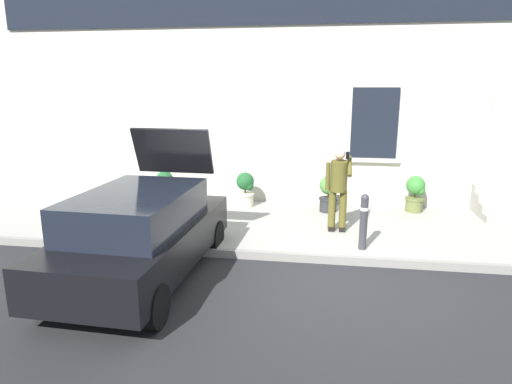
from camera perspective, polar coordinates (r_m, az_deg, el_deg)
ground_plane at (r=7.26m, az=9.02°, el=-11.83°), size 80.00×80.00×0.00m
sidewalk at (r=9.84m, az=9.02°, el=-4.47°), size 24.00×3.60×0.15m
curb_edge at (r=8.09m, az=9.03°, el=-8.51°), size 24.00×0.12×0.15m
building_facade at (r=11.88m, az=9.73°, el=16.43°), size 24.00×1.52×7.50m
hatchback_car_black at (r=7.36m, az=-14.46°, el=-5.04°), size 1.92×4.13×2.34m
bollard_near_person at (r=8.31m, az=13.69°, el=-3.49°), size 0.15×0.15×1.04m
bollard_far_left at (r=9.03m, az=-15.36°, el=-2.22°), size 0.15×0.15×1.04m
person_on_phone at (r=9.10m, az=10.56°, el=1.02°), size 0.51×0.46×1.75m
planter_terracotta at (r=11.39m, az=-11.60°, el=0.66°), size 0.44×0.44×0.86m
planter_cream at (r=10.97m, az=-1.36°, el=0.44°), size 0.44×0.44×0.86m
planter_charcoal at (r=10.66m, az=9.35°, el=-0.12°), size 0.44×0.44×0.86m
planter_olive at (r=11.19m, az=19.83°, el=-0.11°), size 0.44×0.44×0.86m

